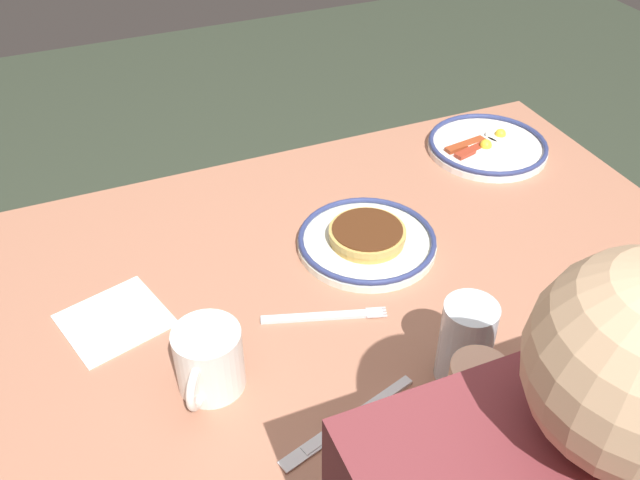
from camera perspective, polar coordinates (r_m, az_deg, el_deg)
name	(u,v)px	position (r m, az deg, el deg)	size (l,w,h in m)	color
dining_table	(333,298)	(1.25, 1.10, -4.79)	(1.31, 0.76, 0.74)	#A66C52
plate_near_main	(367,240)	(1.22, 3.89, 0.02)	(0.25, 0.25, 0.04)	silver
plate_center_pancakes	(487,146)	(1.53, 13.62, 7.57)	(0.25, 0.25, 0.04)	white
coffee_mug	(209,360)	(0.98, -9.17, -9.71)	(0.10, 0.12, 0.10)	white
drinking_glass	(465,345)	(0.99, 11.87, -8.50)	(0.08, 0.08, 0.13)	silver
paper_napkin	(115,320)	(1.13, -16.56, -6.33)	(0.15, 0.14, 0.00)	white
fork_near	(325,316)	(1.09, 0.40, -6.29)	(0.19, 0.08, 0.01)	silver
butter_knife	(349,421)	(0.96, 2.40, -14.69)	(0.22, 0.08, 0.01)	silver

